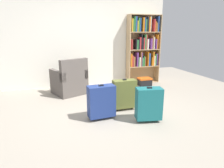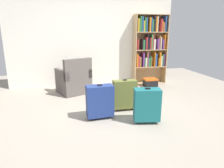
{
  "view_description": "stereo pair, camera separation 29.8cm",
  "coord_description": "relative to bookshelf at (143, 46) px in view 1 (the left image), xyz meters",
  "views": [
    {
      "loc": [
        -1.0,
        -3.4,
        1.53
      ],
      "look_at": [
        0.09,
        0.1,
        0.55
      ],
      "focal_mm": 31.85,
      "sensor_mm": 36.0,
      "label": 1
    },
    {
      "loc": [
        -0.71,
        -3.47,
        1.53
      ],
      "look_at": [
        0.09,
        0.1,
        0.55
      ],
      "focal_mm": 31.85,
      "sensor_mm": 36.0,
      "label": 2
    }
  ],
  "objects": [
    {
      "name": "suitcase_olive",
      "position": [
        -1.3,
        -1.91,
        -0.79
      ],
      "size": [
        0.46,
        0.2,
        0.63
      ],
      "color": "brown",
      "rests_on": "ground"
    },
    {
      "name": "storage_box",
      "position": [
        -0.09,
        -0.38,
        -0.99
      ],
      "size": [
        0.37,
        0.28,
        0.23
      ],
      "color": "black",
      "rests_on": "ground"
    },
    {
      "name": "mug",
      "position": [
        -1.74,
        -0.68,
        -1.07
      ],
      "size": [
        0.12,
        0.08,
        0.1
      ],
      "color": "#1E7F4C",
      "rests_on": "ground"
    },
    {
      "name": "ground_plane",
      "position": [
        -1.64,
        -2.01,
        -1.11
      ],
      "size": [
        8.1,
        8.1,
        0.0
      ],
      "primitive_type": "plane",
      "color": "#9E9384"
    },
    {
      "name": "back_wall",
      "position": [
        -1.64,
        0.22,
        0.19
      ],
      "size": [
        4.63,
        0.1,
        2.6
      ],
      "primitive_type": "cube",
      "color": "silver",
      "rests_on": "ground"
    },
    {
      "name": "suitcase_teal",
      "position": [
        -1.08,
        -2.53,
        -0.79
      ],
      "size": [
        0.47,
        0.3,
        0.62
      ],
      "color": "#19666B",
      "rests_on": "ground"
    },
    {
      "name": "suitcase_navy_blue",
      "position": [
        -1.84,
        -2.19,
        -0.78
      ],
      "size": [
        0.49,
        0.26,
        0.63
      ],
      "color": "navy",
      "rests_on": "ground"
    },
    {
      "name": "bookshelf",
      "position": [
        0.0,
        0.0,
        0.0
      ],
      "size": [
        0.97,
        0.31,
        1.98
      ],
      "color": "tan",
      "rests_on": "ground"
    },
    {
      "name": "armchair",
      "position": [
        -2.22,
        -0.53,
        -0.8
      ],
      "size": [
        0.92,
        0.92,
        0.9
      ],
      "color": "#59514C",
      "rests_on": "ground"
    }
  ]
}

